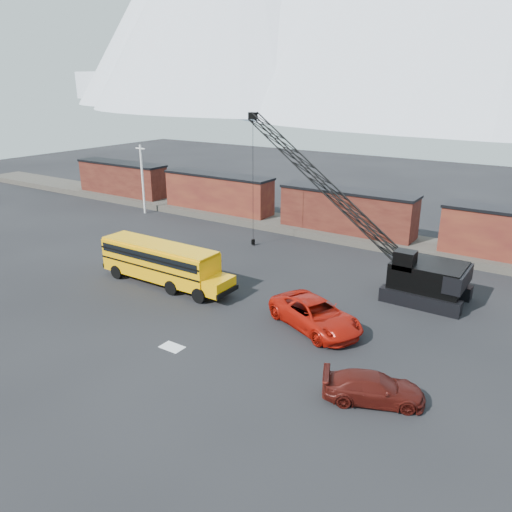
% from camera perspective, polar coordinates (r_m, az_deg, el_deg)
% --- Properties ---
extents(ground, '(160.00, 160.00, 0.00)m').
position_cam_1_polar(ground, '(33.18, -5.50, -7.25)').
color(ground, black).
rests_on(ground, ground).
extents(gravel_berm, '(120.00, 5.00, 0.70)m').
position_cam_1_polar(gravel_berm, '(50.81, 10.20, 2.47)').
color(gravel_berm, '#4E4740').
rests_on(gravel_berm, ground).
extents(boxcar_west_far, '(13.70, 3.10, 4.17)m').
position_cam_1_polar(boxcar_west_far, '(68.95, -15.05, 8.59)').
color(boxcar_west_far, '#582418').
rests_on(boxcar_west_far, gravel_berm).
extents(boxcar_west_near, '(13.70, 3.10, 4.17)m').
position_cam_1_polar(boxcar_west_near, '(58.14, -4.33, 7.30)').
color(boxcar_west_near, '#461414').
rests_on(boxcar_west_near, gravel_berm).
extents(boxcar_mid, '(13.70, 3.10, 4.17)m').
position_cam_1_polar(boxcar_mid, '(50.18, 10.36, 5.11)').
color(boxcar_mid, '#582418').
rests_on(boxcar_mid, gravel_berm).
extents(utility_pole, '(1.40, 0.24, 8.00)m').
position_cam_1_polar(utility_pole, '(60.24, -12.84, 8.64)').
color(utility_pole, silver).
rests_on(utility_pole, ground).
extents(snow_patch, '(1.40, 0.90, 0.02)m').
position_cam_1_polar(snow_patch, '(30.24, -9.57, -10.23)').
color(snow_patch, silver).
rests_on(snow_patch, ground).
extents(school_bus, '(11.65, 2.65, 3.19)m').
position_cam_1_polar(school_bus, '(38.60, -10.59, -0.71)').
color(school_bus, '#EB9F04').
rests_on(school_bus, ground).
extents(red_pickup, '(7.38, 5.51, 1.86)m').
position_cam_1_polar(red_pickup, '(31.82, 6.81, -6.65)').
color(red_pickup, '#A71208').
rests_on(red_pickup, ground).
extents(maroon_suv, '(5.31, 3.80, 1.43)m').
position_cam_1_polar(maroon_suv, '(25.68, 13.26, -14.48)').
color(maroon_suv, '#42100B').
rests_on(maroon_suv, ground).
extents(crawler_crane, '(20.56, 6.20, 12.47)m').
position_cam_1_polar(crawler_crane, '(40.48, 7.99, 7.91)').
color(crawler_crane, black).
rests_on(crawler_crane, ground).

